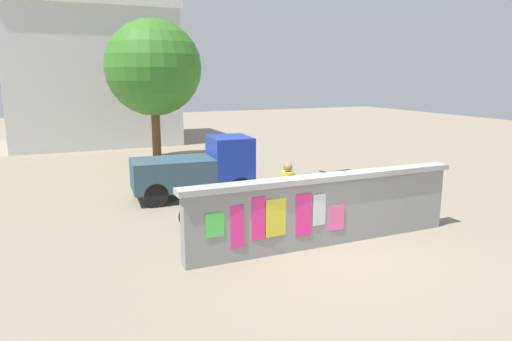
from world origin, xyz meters
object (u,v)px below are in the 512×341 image
at_px(bicycle_far, 214,215).
at_px(person_walking, 288,188).
at_px(auto_rickshaw_truck, 199,169).
at_px(motorcycle, 340,182).
at_px(tree_roadside, 153,68).
at_px(bicycle_near, 391,204).

relative_size(bicycle_far, person_walking, 1.02).
bearing_deg(person_walking, auto_rickshaw_truck, 107.89).
xyz_separation_m(auto_rickshaw_truck, motorcycle, (3.97, -1.73, -0.44)).
distance_m(auto_rickshaw_truck, tree_roadside, 7.21).
bearing_deg(auto_rickshaw_truck, tree_roadside, 89.29).
xyz_separation_m(bicycle_near, person_walking, (-2.90, 0.41, 0.62)).
relative_size(bicycle_far, tree_roadside, 0.27).
height_order(auto_rickshaw_truck, tree_roadside, tree_roadside).
distance_m(auto_rickshaw_truck, person_walking, 3.79).
xyz_separation_m(motorcycle, person_walking, (-2.81, -1.88, 0.52)).
distance_m(person_walking, tree_roadside, 10.61).
relative_size(auto_rickshaw_truck, bicycle_near, 2.16).
relative_size(person_walking, tree_roadside, 0.27).
relative_size(auto_rickshaw_truck, bicycle_far, 2.24).
xyz_separation_m(bicycle_near, bicycle_far, (-4.64, 0.95, 0.00)).
bearing_deg(bicycle_far, tree_roadside, 86.11).
xyz_separation_m(auto_rickshaw_truck, bicycle_near, (4.07, -4.02, -0.54)).
height_order(motorcycle, tree_roadside, tree_roadside).
bearing_deg(auto_rickshaw_truck, bicycle_near, -44.65).
bearing_deg(tree_roadside, bicycle_far, -93.89).
bearing_deg(bicycle_far, auto_rickshaw_truck, 79.47).
height_order(motorcycle, bicycle_near, bicycle_near).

